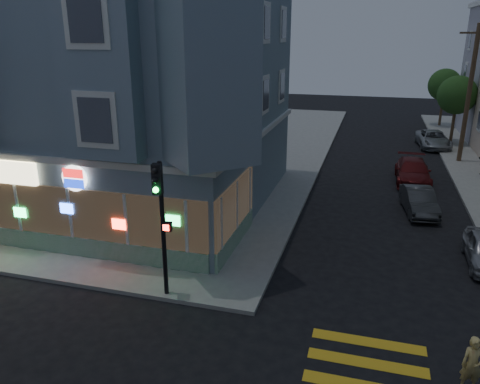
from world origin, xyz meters
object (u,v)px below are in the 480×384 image
at_px(parked_car_d, 433,139).
at_px(utility_pole, 469,93).
at_px(street_tree_far, 445,85).
at_px(running_child, 472,365).
at_px(parked_car_b, 419,201).
at_px(traffic_signal, 161,208).
at_px(parked_car_c, 413,172).
at_px(street_tree_near, 457,95).

bearing_deg(parked_car_d, utility_pole, -78.86).
relative_size(street_tree_far, running_child, 3.53).
height_order(parked_car_b, parked_car_d, parked_car_d).
relative_size(parked_car_b, traffic_signal, 0.82).
xyz_separation_m(parked_car_b, traffic_signal, (-8.72, -10.85, 2.64)).
height_order(street_tree_far, parked_car_d, street_tree_far).
bearing_deg(parked_car_c, parked_car_b, -90.63).
bearing_deg(traffic_signal, parked_car_d, 57.88).
bearing_deg(running_child, parked_car_b, 86.21).
height_order(utility_pole, street_tree_far, utility_pole).
bearing_deg(street_tree_far, utility_pole, -90.82).
bearing_deg(running_child, parked_car_d, 81.04).
bearing_deg(parked_car_b, parked_car_d, 74.59).
xyz_separation_m(utility_pole, street_tree_near, (0.20, 6.00, -0.86)).
distance_m(utility_pole, parked_car_c, 7.85).
bearing_deg(street_tree_near, running_child, -96.24).
distance_m(running_child, parked_car_d, 28.11).
distance_m(street_tree_near, parked_car_b, 17.65).
bearing_deg(street_tree_near, street_tree_far, 90.00).
distance_m(street_tree_near, traffic_signal, 30.43).
distance_m(street_tree_near, street_tree_far, 8.00).
height_order(running_child, traffic_signal, traffic_signal).
bearing_deg(parked_car_b, street_tree_near, 70.38).
xyz_separation_m(street_tree_near, parked_car_c, (-3.60, -11.76, -3.25)).
bearing_deg(parked_car_b, running_child, -96.02).
bearing_deg(parked_car_b, parked_car_c, 82.36).
distance_m(street_tree_near, running_child, 29.98).
bearing_deg(parked_car_c, street_tree_near, 72.36).
relative_size(street_tree_near, street_tree_far, 1.00).
relative_size(street_tree_near, parked_car_c, 1.12).
distance_m(parked_car_c, traffic_signal, 18.45).
bearing_deg(traffic_signal, parked_car_b, 41.50).
relative_size(street_tree_far, parked_car_b, 1.41).
relative_size(street_tree_far, parked_car_d, 1.12).
bearing_deg(street_tree_far, traffic_signal, -108.98).
height_order(street_tree_far, running_child, street_tree_far).
bearing_deg(parked_car_c, parked_car_d, 77.73).
bearing_deg(street_tree_near, traffic_signal, -113.89).
bearing_deg(utility_pole, parked_car_d, 106.36).
bearing_deg(utility_pole, running_child, -97.34).
relative_size(parked_car_c, traffic_signal, 1.03).
distance_m(utility_pole, parked_car_d, 6.20).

